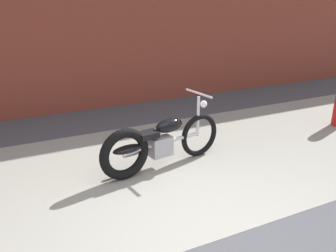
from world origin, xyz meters
TOP-DOWN VIEW (x-y plane):
  - ground_plane at (0.00, 0.00)m, footprint 80.00×80.00m
  - sidewalk_slab at (0.00, 1.75)m, footprint 36.00×3.50m
  - motorcycle_black at (0.15, 1.72)m, footprint 2.00×0.62m

SIDE VIEW (x-z plane):
  - ground_plane at x=0.00m, z-range 0.00..0.00m
  - sidewalk_slab at x=0.00m, z-range 0.00..0.01m
  - motorcycle_black at x=0.15m, z-range -0.12..0.91m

